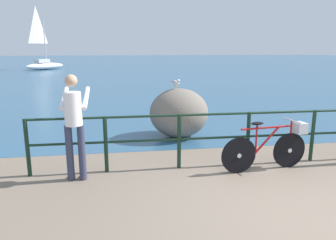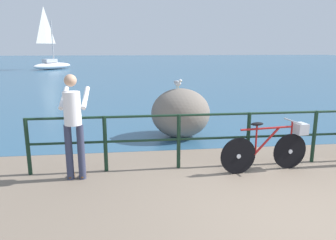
% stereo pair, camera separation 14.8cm
% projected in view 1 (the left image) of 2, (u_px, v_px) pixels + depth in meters
% --- Properties ---
extents(ground_plane, '(120.00, 120.00, 0.10)m').
position_uv_depth(ground_plane, '(153.00, 79.00, 23.60)').
color(ground_plane, '#756656').
extents(sea_surface, '(120.00, 90.00, 0.01)m').
position_uv_depth(sea_surface, '(135.00, 62.00, 50.57)').
color(sea_surface, '#2D5675').
rests_on(sea_surface, ground_plane).
extents(promenade_railing, '(8.04, 0.07, 1.02)m').
position_uv_depth(promenade_railing, '(248.00, 132.00, 6.02)').
color(promenade_railing, black).
rests_on(promenade_railing, ground_plane).
extents(bicycle, '(1.69, 0.48, 0.92)m').
position_uv_depth(bicycle, '(272.00, 145.00, 5.79)').
color(bicycle, black).
rests_on(bicycle, ground_plane).
extents(person_at_railing, '(0.46, 0.65, 1.78)m').
position_uv_depth(person_at_railing, '(74.00, 123.00, 5.23)').
color(person_at_railing, '#333851').
rests_on(person_at_railing, ground_plane).
extents(breakwater_boulder_main, '(1.45, 1.38, 1.22)m').
position_uv_depth(breakwater_boulder_main, '(179.00, 113.00, 7.91)').
color(breakwater_boulder_main, slate).
rests_on(breakwater_boulder_main, ground).
extents(seagull, '(0.22, 0.33, 0.23)m').
position_uv_depth(seagull, '(176.00, 83.00, 7.78)').
color(seagull, gold).
rests_on(seagull, breakwater_boulder_main).
extents(sailboat, '(3.86, 4.18, 6.16)m').
position_uv_depth(sailboat, '(44.00, 63.00, 32.41)').
color(sailboat, white).
rests_on(sailboat, sea_surface).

